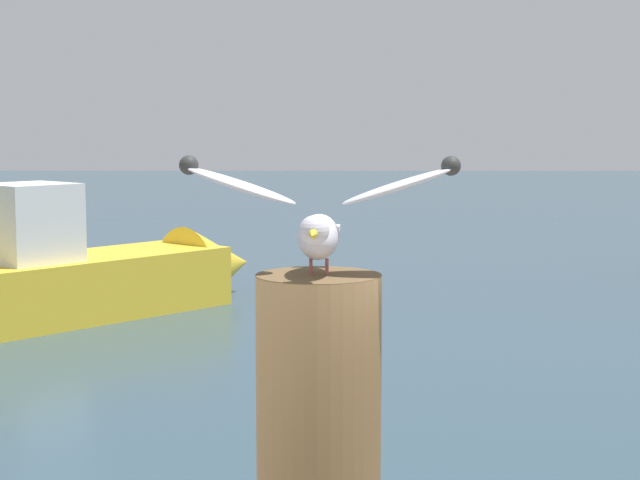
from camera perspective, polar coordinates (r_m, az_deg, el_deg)
name	(u,v)px	position (r m, az deg, el deg)	size (l,w,h in m)	color
seagull	(318,216)	(2.35, -0.08, 1.27)	(0.63, 0.39, 0.26)	#C66660
boat_yellow	(108,274)	(16.17, -11.33, -1.80)	(4.99, 5.36, 2.19)	yellow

